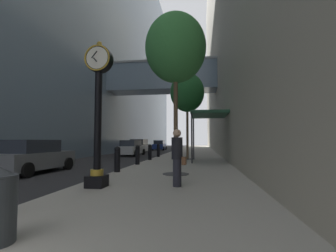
% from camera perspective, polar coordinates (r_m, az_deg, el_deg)
% --- Properties ---
extents(ground_plane, '(110.00, 110.00, 0.00)m').
position_cam_1_polar(ground_plane, '(28.39, 0.17, -6.71)').
color(ground_plane, '#262628').
rests_on(ground_plane, ground).
extents(sidewalk_right, '(5.67, 80.00, 0.14)m').
position_cam_1_polar(sidewalk_right, '(31.12, 6.15, -6.28)').
color(sidewalk_right, '#9E998E').
rests_on(sidewalk_right, ground).
extents(building_block_left, '(21.71, 80.00, 38.10)m').
position_cam_1_polar(building_block_left, '(38.71, -17.30, 23.37)').
color(building_block_left, slate).
rests_on(building_block_left, ground).
extents(building_block_right, '(9.00, 80.00, 39.19)m').
position_cam_1_polar(building_block_right, '(36.47, 18.86, 26.28)').
color(building_block_right, '#A89E89').
rests_on(building_block_right, ground).
extents(street_clock, '(0.84, 0.55, 4.50)m').
position_cam_1_polar(street_clock, '(7.54, -16.62, 4.75)').
color(street_clock, black).
rests_on(street_clock, sidewalk_right).
extents(bollard_third, '(0.27, 0.27, 1.14)m').
position_cam_1_polar(bollard_third, '(10.85, -12.21, -7.72)').
color(bollard_third, black).
rests_on(bollard_third, sidewalk_right).
extents(bollard_fourth, '(0.27, 0.27, 1.14)m').
position_cam_1_polar(bollard_fourth, '(14.03, -7.42, -6.82)').
color(bollard_fourth, black).
rests_on(bollard_fourth, sidewalk_right).
extents(bollard_fifth, '(0.27, 0.27, 1.14)m').
position_cam_1_polar(bollard_fifth, '(17.27, -4.41, -6.24)').
color(bollard_fifth, black).
rests_on(bollard_fifth, sidewalk_right).
extents(bollard_sixth, '(0.27, 0.27, 1.14)m').
position_cam_1_polar(bollard_sixth, '(20.55, -2.37, -5.82)').
color(bollard_sixth, black).
rests_on(bollard_sixth, sidewalk_right).
extents(street_tree_near, '(2.62, 2.62, 6.90)m').
position_cam_1_polar(street_tree_near, '(10.66, 1.85, 18.25)').
color(street_tree_near, '#333335').
rests_on(street_tree_near, sidewalk_right).
extents(street_tree_mid_near, '(2.62, 2.62, 6.63)m').
position_cam_1_polar(street_tree_mid_near, '(18.38, 4.68, 8.05)').
color(street_tree_mid_near, '#333335').
rests_on(street_tree_mid_near, sidewalk_right).
extents(pedestrian_walking, '(0.48, 0.38, 1.75)m').
position_cam_1_polar(pedestrian_walking, '(7.26, 2.27, -7.28)').
color(pedestrian_walking, '#23232D').
rests_on(pedestrian_walking, sidewalk_right).
extents(storefront_awning, '(2.40, 3.60, 3.30)m').
position_cam_1_polar(storefront_awning, '(16.39, 9.79, 2.57)').
color(storefront_awning, '#235138').
rests_on(storefront_awning, sidewalk_right).
extents(car_silver_near, '(1.99, 4.55, 1.59)m').
position_cam_1_polar(car_silver_near, '(24.64, -8.89, -5.33)').
color(car_silver_near, '#B7BABF').
rests_on(car_silver_near, ground).
extents(car_white_mid, '(2.18, 4.55, 1.74)m').
position_cam_1_polar(car_white_mid, '(30.49, -6.92, -4.89)').
color(car_white_mid, silver).
rests_on(car_white_mid, ground).
extents(car_grey_far, '(2.16, 4.23, 1.58)m').
position_cam_1_polar(car_grey_far, '(13.04, -30.04, -6.47)').
color(car_grey_far, slate).
rests_on(car_grey_far, ground).
extents(car_blue_trailing, '(2.04, 4.73, 1.61)m').
position_cam_1_polar(car_blue_trailing, '(38.72, -2.07, -4.71)').
color(car_blue_trailing, navy).
rests_on(car_blue_trailing, ground).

